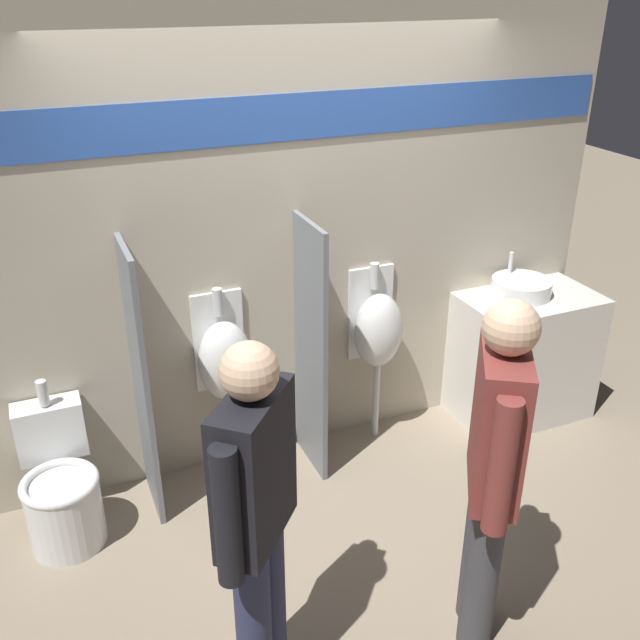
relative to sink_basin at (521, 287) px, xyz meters
The scene contains 12 objects.
ground_plane 1.78m from the sink_basin, 166.46° to the right, with size 16.00×16.00×0.00m, color gray.
display_wall 1.56m from the sink_basin, behind, with size 4.04×0.07×2.70m.
sink_counter 0.49m from the sink_basin, 47.54° to the right, with size 0.88×0.54×0.86m.
sink_basin is the anchor object (origin of this frame).
cell_phone 0.27m from the sink_basin, 142.92° to the right, with size 0.07×0.14×0.01m.
divider_near_counter 2.43m from the sink_basin, behind, with size 0.03×0.44×1.54m.
divider_mid 1.47m from the sink_basin, behind, with size 0.03×0.44×1.54m.
urinal_near_counter 1.95m from the sink_basin, behind, with size 0.31×0.25×1.17m.
urinal_far 0.99m from the sink_basin, behind, with size 0.31×0.25×1.17m.
toilet 2.98m from the sink_basin, behind, with size 0.40×0.56×0.84m.
person_in_vest 2.58m from the sink_basin, 149.37° to the right, with size 0.41×0.45×1.61m.
person_with_lanyard 1.92m from the sink_basin, 130.62° to the right, with size 0.38×0.50×1.66m.
Camera 1 is at (-1.35, -2.99, 2.72)m, focal length 40.00 mm.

